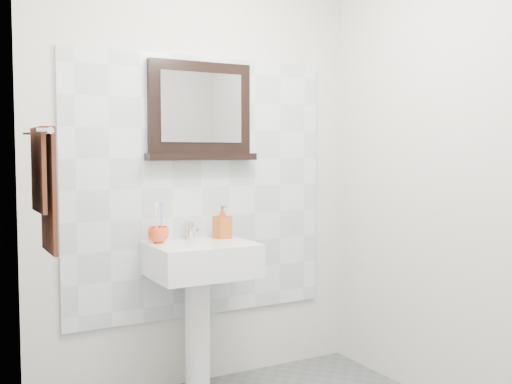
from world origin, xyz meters
TOP-DOWN VIEW (x-y plane):
  - back_wall at (0.00, 1.10)m, footprint 2.00×0.01m
  - left_wall at (-1.00, 0.00)m, footprint 0.01×2.20m
  - right_wall at (1.00, 0.00)m, footprint 0.01×2.20m
  - splashback at (0.00, 1.09)m, footprint 1.60×0.02m
  - pedestal_sink at (-0.10, 0.87)m, footprint 0.55×0.44m
  - toothbrush_cup at (-0.30, 0.98)m, footprint 0.11×0.11m
  - toothbrushes at (-0.30, 0.98)m, footprint 0.05×0.04m
  - soap_dispenser at (0.08, 0.97)m, footprint 0.10×0.10m
  - framed_mirror at (-0.01, 1.06)m, footprint 0.66×0.11m
  - towel_bar at (-0.95, 0.64)m, footprint 0.07×0.40m
  - hand_towel at (-0.94, 0.64)m, footprint 0.06×0.30m

SIDE VIEW (x-z plane):
  - pedestal_sink at x=-0.10m, z-range 0.20..1.16m
  - toothbrush_cup at x=-0.30m, z-range 0.86..0.95m
  - soap_dispenser at x=0.08m, z-range 0.86..1.05m
  - toothbrushes at x=-0.30m, z-range 0.88..1.09m
  - splashback at x=0.00m, z-range 0.40..1.90m
  - hand_towel at x=-0.94m, z-range 0.96..1.51m
  - back_wall at x=0.00m, z-range 0.00..2.50m
  - left_wall at x=-1.00m, z-range 0.00..2.50m
  - right_wall at x=1.00m, z-range 0.00..2.50m
  - towel_bar at x=-0.95m, z-range 1.43..1.45m
  - framed_mirror at x=-0.01m, z-range 1.29..1.85m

